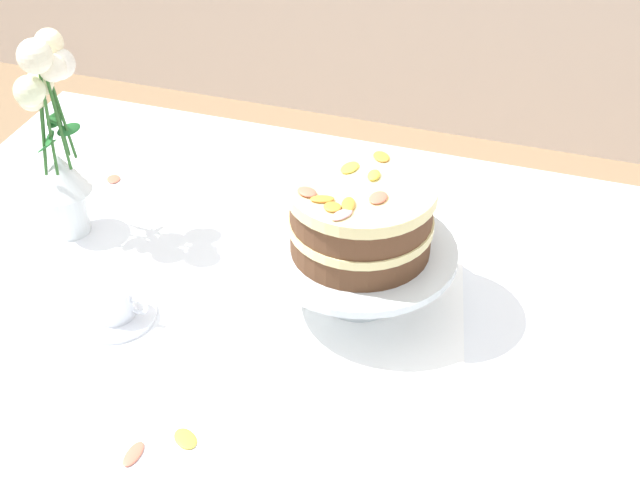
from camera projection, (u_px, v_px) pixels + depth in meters
The scene contains 9 objects.
dining_table at pixel (292, 354), 1.49m from camera, with size 1.40×1.00×0.74m.
linen_napkin at pixel (358, 300), 1.45m from camera, with size 0.32×0.32×0.00m, color white.
cake_stand at pixel (360, 258), 1.40m from camera, with size 0.29×0.29×0.10m.
layer_cake at pixel (361, 217), 1.36m from camera, with size 0.22×0.22×0.12m.
flower_vase at pixel (55, 139), 1.50m from camera, with size 0.09×0.11×0.36m.
teacup at pixel (113, 306), 1.41m from camera, with size 0.13×0.13×0.05m.
loose_petal_0 at pixel (185, 439), 1.23m from camera, with size 0.04×0.03×0.00m, color yellow.
loose_petal_1 at pixel (134, 454), 1.21m from camera, with size 0.04×0.02×0.00m, color #E56B51.
loose_petal_2 at pixel (113, 179), 1.73m from camera, with size 0.03×0.02×0.00m, color #E56B51.
Camera 1 is at (0.38, -1.04, 1.68)m, focal length 53.18 mm.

